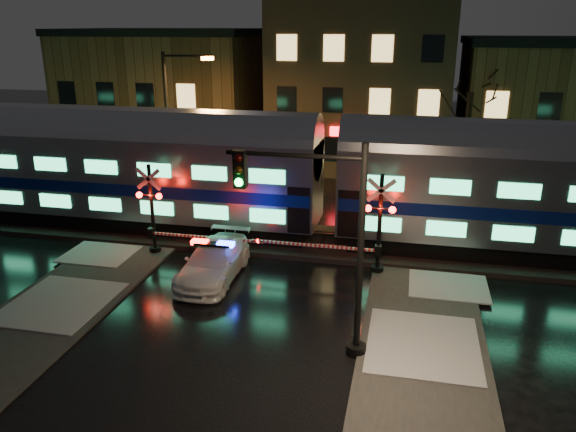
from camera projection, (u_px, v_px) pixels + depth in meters
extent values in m
plane|color=black|center=(253.00, 287.00, 22.03)|extent=(120.00, 120.00, 0.00)
cube|color=black|center=(281.00, 239.00, 26.61)|extent=(90.00, 4.20, 0.24)
cube|color=#2D2D2D|center=(4.00, 348.00, 17.79)|extent=(4.00, 20.00, 0.12)
cube|color=#2D2D2D|center=(424.00, 405.00, 15.15)|extent=(4.00, 20.00, 0.12)
cube|color=brown|center=(168.00, 96.00, 43.55)|extent=(14.00, 10.00, 9.00)
cube|color=brown|center=(363.00, 83.00, 40.55)|extent=(12.00, 11.00, 11.50)
cube|color=brown|center=(554.00, 111.00, 37.93)|extent=(12.00, 10.00, 8.50)
cube|color=black|center=(76.00, 214.00, 28.64)|extent=(24.00, 2.40, 0.80)
cube|color=#B7BAC1|center=(71.00, 170.00, 27.89)|extent=(25.00, 3.05, 3.80)
cube|color=navy|center=(72.00, 178.00, 28.02)|extent=(24.75, 3.09, 0.55)
cube|color=#43FFA6|center=(55.00, 201.00, 26.83)|extent=(21.00, 0.05, 0.62)
cube|color=#43FFA6|center=(50.00, 164.00, 26.25)|extent=(21.00, 0.05, 0.62)
cylinder|color=#B7BAC1|center=(66.00, 136.00, 27.34)|extent=(25.00, 3.05, 3.05)
imported|color=white|center=(214.00, 262.00, 22.62)|extent=(2.05, 5.00, 1.45)
cube|color=black|center=(213.00, 244.00, 22.37)|extent=(1.51, 0.39, 0.10)
cube|color=#FF0C05|center=(200.00, 242.00, 22.47)|extent=(0.67, 0.34, 0.17)
cube|color=#1426FF|center=(226.00, 244.00, 22.25)|extent=(0.67, 0.34, 0.17)
cylinder|color=black|center=(377.00, 270.00, 23.25)|extent=(0.53, 0.53, 0.32)
cylinder|color=black|center=(379.00, 225.00, 22.61)|extent=(0.17, 0.17, 4.25)
sphere|color=#FF0C05|center=(368.00, 208.00, 22.30)|extent=(0.28, 0.28, 0.28)
sphere|color=#FF0C05|center=(392.00, 210.00, 22.11)|extent=(0.28, 0.28, 0.28)
cube|color=white|center=(313.00, 245.00, 23.25)|extent=(5.31, 0.10, 0.10)
cube|color=black|center=(378.00, 251.00, 22.71)|extent=(0.25, 0.30, 0.45)
cylinder|color=black|center=(155.00, 250.00, 25.27)|extent=(0.51, 0.51, 0.31)
cylinder|color=black|center=(152.00, 210.00, 24.65)|extent=(0.16, 0.16, 4.11)
sphere|color=#FF0C05|center=(139.00, 195.00, 24.34)|extent=(0.27, 0.27, 0.27)
sphere|color=#FF0C05|center=(159.00, 196.00, 24.16)|extent=(0.27, 0.27, 0.27)
cube|color=white|center=(207.00, 237.00, 24.21)|extent=(5.14, 0.10, 0.10)
cube|color=black|center=(151.00, 233.00, 24.73)|extent=(0.25, 0.30, 0.45)
cylinder|color=black|center=(356.00, 349.00, 17.53)|extent=(0.63, 0.63, 0.34)
cylinder|color=black|center=(360.00, 255.00, 16.50)|extent=(0.20, 0.20, 6.71)
cylinder|color=black|center=(294.00, 155.00, 15.96)|extent=(4.02, 0.13, 0.13)
cube|color=black|center=(240.00, 169.00, 16.29)|extent=(0.36, 0.31, 1.12)
sphere|color=#0CFF3F|center=(239.00, 182.00, 16.26)|extent=(0.25, 0.25, 0.25)
cylinder|color=black|center=(168.00, 132.00, 30.45)|extent=(0.21, 0.21, 8.46)
cylinder|color=black|center=(186.00, 56.00, 28.89)|extent=(2.54, 0.13, 0.13)
cube|color=orange|center=(207.00, 58.00, 28.68)|extent=(0.58, 0.30, 0.19)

